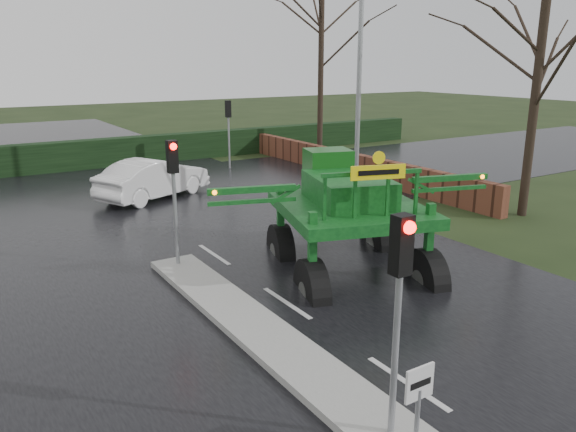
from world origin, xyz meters
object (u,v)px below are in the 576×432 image
keep_left_sign (419,395)px  white_sedan (155,198)px  traffic_signal_mid (173,176)px  traffic_signal_near (400,280)px  crop_sprayer (310,210)px  traffic_signal_far (228,119)px  street_light_right (354,48)px

keep_left_sign → white_sedan: size_ratio=0.27×
traffic_signal_mid → white_sedan: traffic_signal_mid is taller
traffic_signal_near → crop_sprayer: size_ratio=0.47×
keep_left_sign → traffic_signal_far: bearing=70.1°
traffic_signal_near → white_sedan: size_ratio=0.71×
crop_sprayer → white_sedan: bearing=107.2°
traffic_signal_far → white_sedan: traffic_signal_far is taller
traffic_signal_mid → street_light_right: size_ratio=0.35×
traffic_signal_near → street_light_right: size_ratio=0.35×
keep_left_sign → street_light_right: (9.49, 13.50, 4.93)m
traffic_signal_mid → traffic_signal_far: same height
traffic_signal_mid → traffic_signal_far: bearing=58.1°
traffic_signal_near → keep_left_sign: bearing=-90.0°
street_light_right → crop_sprayer: 11.25m
traffic_signal_far → street_light_right: street_light_right is taller
traffic_signal_near → street_light_right: street_light_right is taller
keep_left_sign → traffic_signal_mid: (0.00, 8.99, 1.53)m
street_light_right → white_sedan: size_ratio=2.01×
keep_left_sign → traffic_signal_mid: size_ratio=0.38×
white_sedan → crop_sprayer: bearing=155.3°
traffic_signal_far → white_sedan: bearing=37.4°
keep_left_sign → white_sedan: keep_left_sign is taller
keep_left_sign → street_light_right: 17.23m
traffic_signal_mid → white_sedan: 8.93m
keep_left_sign → traffic_signal_near: bearing=90.0°
traffic_signal_near → crop_sprayer: 5.86m
traffic_signal_mid → crop_sprayer: crop_sprayer is taller
keep_left_sign → traffic_signal_near: (0.00, 0.49, 1.53)m
traffic_signal_near → traffic_signal_mid: 8.50m
keep_left_sign → crop_sprayer: bearing=69.4°
traffic_signal_near → traffic_signal_far: size_ratio=1.00×
traffic_signal_near → traffic_signal_far: (7.80, 21.02, 0.00)m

